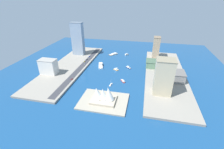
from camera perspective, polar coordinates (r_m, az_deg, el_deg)
name	(u,v)px	position (r m, az deg, el deg)	size (l,w,h in m)	color
ground_plane	(115,71)	(304.88, 1.08, 1.36)	(440.00, 440.00, 0.00)	navy
quay_west	(165,75)	(302.19, 18.81, -0.13)	(70.00, 240.00, 3.13)	gray
quay_east	(70,66)	(333.75, -14.95, 3.08)	(70.00, 240.00, 3.13)	gray
peninsula_point	(104,101)	(220.64, -3.10, -9.69)	(66.30, 48.82, 2.00)	#A89E89
road_strip	(82,66)	(322.54, -10.89, 2.99)	(11.14, 228.00, 0.15)	#38383D
sailboat_small_white	(111,85)	(257.46, -0.43, -3.69)	(4.03, 10.79, 10.33)	white
ferry_white_commuter	(101,65)	(324.30, -4.14, 3.37)	(15.38, 30.06, 6.24)	silver
patrol_launch_navy	(128,67)	(317.44, 5.96, 2.59)	(11.85, 10.43, 3.88)	#1E284C
tugboat_red	(123,81)	(267.80, 4.02, -2.35)	(9.23, 11.81, 3.56)	red
yacht_sleek_gray	(127,54)	(386.54, 5.35, 7.29)	(9.20, 10.86, 3.96)	#999EA3
water_taxi_orange	(116,69)	(308.09, 1.51, 1.93)	(11.18, 8.44, 3.87)	orange
barge_flat_brown	(114,54)	(389.80, 0.58, 7.50)	(21.34, 23.10, 2.72)	brown
hotel_broad_white	(48,67)	(305.18, -22.17, 2.70)	(30.75, 17.92, 27.06)	silver
apartment_midrise_tan	(156,47)	(370.43, 15.79, 9.54)	(14.61, 21.60, 46.73)	tan
terminal_long_green	(155,64)	(322.91, 15.40, 3.77)	(36.00, 26.61, 13.04)	slate
tower_tall_glass	(78,39)	(380.30, -12.38, 12.57)	(27.92, 15.28, 74.37)	#8C9EB2
carpark_squat_concrete	(174,76)	(283.68, 21.61, -0.40)	(34.31, 28.71, 15.09)	gray
office_block_beige	(164,77)	(231.72, 18.33, -0.83)	(26.23, 22.17, 53.09)	#C6B793
sedan_silver	(85,64)	(330.38, -9.85, 3.85)	(1.81, 4.66, 1.52)	black
suv_black	(87,59)	(352.12, -9.15, 5.43)	(1.88, 4.74, 1.58)	black
taxi_yellow_cab	(85,61)	(342.63, -9.96, 4.72)	(2.16, 4.46, 1.55)	black
hatchback_blue	(89,56)	(369.31, -8.26, 6.54)	(2.13, 4.75, 1.49)	black
pickup_red	(72,79)	(276.16, -14.44, -1.58)	(1.97, 4.86, 1.58)	black
traffic_light_waterfront	(90,59)	(344.50, -7.96, 5.62)	(0.36, 0.36, 6.50)	black
opera_landmark	(103,95)	(214.90, -3.15, -7.62)	(33.77, 26.25, 23.53)	#BCAD93
park_tree_cluster	(168,75)	(288.32, 19.66, -0.05)	(10.45, 23.57, 9.08)	brown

